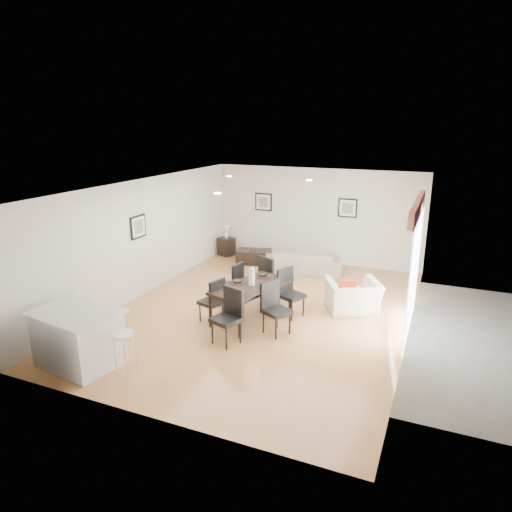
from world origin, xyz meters
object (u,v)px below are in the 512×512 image
at_px(dining_chair_enear, 274,305).
at_px(dining_chair_efar, 289,290).
at_px(sofa, 302,262).
at_px(dining_table, 252,289).
at_px(coffee_table, 254,257).
at_px(side_table, 227,246).
at_px(armchair, 352,296).
at_px(dining_chair_wfar, 234,282).
at_px(dining_chair_foot, 270,276).
at_px(kitchen_island, 79,337).
at_px(bar_stool, 124,339).
at_px(dining_chair_head, 229,313).
at_px(dining_chair_wnear, 214,298).

relative_size(dining_chair_enear, dining_chair_efar, 1.00).
bearing_deg(sofa, dining_table, 71.11).
distance_m(coffee_table, side_table, 1.19).
bearing_deg(dining_chair_enear, armchair, -9.75).
distance_m(dining_chair_wfar, dining_chair_enear, 1.51).
relative_size(dining_chair_enear, dining_chair_foot, 0.98).
relative_size(armchair, side_table, 1.97).
distance_m(dining_table, kitchen_island, 3.41).
xyz_separation_m(coffee_table, bar_stool, (0.50, -6.37, 0.44)).
bearing_deg(kitchen_island, dining_chair_wfar, 76.44).
relative_size(dining_chair_efar, dining_chair_head, 0.98).
bearing_deg(dining_chair_foot, dining_chair_head, 118.27).
relative_size(dining_table, side_table, 3.59).
relative_size(dining_chair_wfar, side_table, 1.86).
xyz_separation_m(dining_chair_head, kitchen_island, (-1.96, -1.71, -0.09)).
xyz_separation_m(armchair, bar_stool, (-2.82, -4.00, 0.29)).
relative_size(armchair, dining_chair_wnear, 1.15).
relative_size(sofa, dining_chair_foot, 1.93).
height_order(sofa, dining_chair_efar, dining_chair_efar).
height_order(dining_chair_wnear, kitchen_island, kitchen_island).
distance_m(dining_table, coffee_table, 3.89).
xyz_separation_m(dining_chair_efar, dining_chair_head, (-0.60, -1.58, 0.01)).
distance_m(dining_chair_efar, bar_stool, 3.66).
bearing_deg(dining_chair_head, dining_chair_foot, 110.10).
distance_m(armchair, kitchen_island, 5.49).
bearing_deg(dining_chair_enear, side_table, 63.26).
xyz_separation_m(dining_table, side_table, (-2.59, 4.00, -0.39)).
bearing_deg(dining_chair_efar, dining_table, 151.28).
distance_m(sofa, dining_table, 3.34).
height_order(dining_chair_efar, dining_chair_foot, dining_chair_foot).
relative_size(dining_chair_wnear, dining_chair_enear, 0.92).
distance_m(dining_chair_head, kitchen_island, 2.60).
height_order(coffee_table, side_table, side_table).
xyz_separation_m(dining_chair_enear, bar_stool, (-1.62, -2.40, 0.07)).
bearing_deg(dining_chair_foot, dining_chair_wnear, 95.81).
distance_m(armchair, dining_chair_foot, 1.89).
bearing_deg(armchair, coffee_table, -63.28).
xyz_separation_m(sofa, dining_chair_enear, (0.58, -3.72, 0.27)).
relative_size(sofa, dining_chair_wnear, 2.16).
height_order(armchair, dining_chair_enear, dining_chair_enear).
bearing_deg(dining_chair_enear, coffee_table, 55.20).
height_order(armchair, kitchen_island, kitchen_island).
xyz_separation_m(dining_chair_enear, dining_chair_head, (-0.60, -0.69, 0.01)).
xyz_separation_m(sofa, dining_chair_efar, (0.58, -2.84, 0.27)).
bearing_deg(sofa, armchair, 111.97).
relative_size(dining_table, dining_chair_foot, 1.87).
xyz_separation_m(dining_chair_head, dining_chair_foot, (-0.07, 2.20, 0.00)).
xyz_separation_m(dining_chair_wfar, dining_chair_efar, (1.25, 0.04, 0.01)).
height_order(dining_chair_wnear, coffee_table, dining_chair_wnear).
relative_size(side_table, bar_stool, 0.73).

